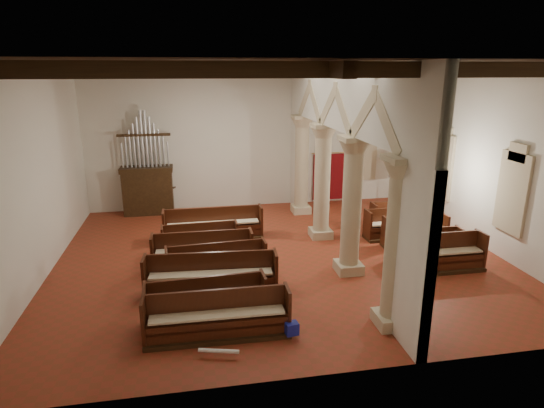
% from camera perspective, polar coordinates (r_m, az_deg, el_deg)
% --- Properties ---
extents(floor, '(14.00, 14.00, 0.00)m').
position_cam_1_polar(floor, '(14.82, 0.97, -6.60)').
color(floor, maroon).
rests_on(floor, ground).
extents(ceiling, '(14.00, 14.00, 0.00)m').
position_cam_1_polar(ceiling, '(13.63, 1.10, 17.27)').
color(ceiling, '#312110').
rests_on(ceiling, wall_back).
extents(wall_back, '(14.00, 0.02, 6.00)m').
position_cam_1_polar(wall_back, '(19.75, -2.38, 8.31)').
color(wall_back, silver).
rests_on(wall_back, floor).
extents(wall_front, '(14.00, 0.02, 6.00)m').
position_cam_1_polar(wall_front, '(8.33, 9.09, -3.51)').
color(wall_front, silver).
rests_on(wall_front, floor).
extents(wall_left, '(0.02, 12.00, 6.00)m').
position_cam_1_polar(wall_left, '(14.34, -27.64, 3.27)').
color(wall_left, silver).
rests_on(wall_left, floor).
extents(wall_right, '(0.02, 12.00, 6.00)m').
position_cam_1_polar(wall_right, '(16.73, 25.37, 5.23)').
color(wall_right, silver).
rests_on(wall_right, floor).
extents(ceiling_beams, '(13.80, 11.80, 0.30)m').
position_cam_1_polar(ceiling_beams, '(13.63, 1.10, 16.52)').
color(ceiling_beams, '#372411').
rests_on(ceiling_beams, wall_back).
extents(arcade, '(0.90, 11.90, 6.00)m').
position_cam_1_polar(arcade, '(14.27, 8.21, 7.25)').
color(arcade, tan).
rests_on(arcade, floor).
extents(window_right_a, '(0.03, 1.00, 2.20)m').
position_cam_1_polar(window_right_a, '(15.71, 28.04, 1.23)').
color(window_right_a, '#377D62').
rests_on(window_right_a, wall_right).
extents(window_right_b, '(0.03, 1.00, 2.20)m').
position_cam_1_polar(window_right_b, '(18.92, 20.73, 4.42)').
color(window_right_b, '#377D62').
rests_on(window_right_b, wall_right).
extents(window_back, '(1.00, 0.03, 2.20)m').
position_cam_1_polar(window_back, '(21.12, 11.29, 6.34)').
color(window_back, '#377D62').
rests_on(window_back, wall_back).
extents(pipe_organ, '(2.10, 0.85, 4.40)m').
position_cam_1_polar(pipe_organ, '(19.47, -15.36, 2.72)').
color(pipe_organ, '#372411').
rests_on(pipe_organ, floor).
extents(lectern, '(0.56, 0.60, 1.15)m').
position_cam_1_polar(lectern, '(19.63, -12.76, 0.31)').
color(lectern, '#372211').
rests_on(lectern, floor).
extents(dossal_curtain, '(1.80, 0.07, 2.17)m').
position_cam_1_polar(dossal_curtain, '(20.78, 7.33, 3.45)').
color(dossal_curtain, maroon).
rests_on(dossal_curtain, floor).
extents(processional_banner, '(0.58, 0.74, 2.56)m').
position_cam_1_polar(processional_banner, '(20.03, 14.96, 1.50)').
color(processional_banner, '#372411').
rests_on(processional_banner, floor).
extents(hymnal_box_a, '(0.32, 0.27, 0.29)m').
position_cam_1_polar(hymnal_box_a, '(10.58, 2.48, -15.32)').
color(hymnal_box_a, '#151593').
rests_on(hymnal_box_a, floor).
extents(hymnal_box_b, '(0.36, 0.29, 0.35)m').
position_cam_1_polar(hymnal_box_b, '(12.58, -2.16, -9.63)').
color(hymnal_box_b, '#161997').
rests_on(hymnal_box_b, floor).
extents(hymnal_box_c, '(0.42, 0.38, 0.34)m').
position_cam_1_polar(hymnal_box_c, '(14.65, -5.43, -5.82)').
color(hymnal_box_c, navy).
rests_on(hymnal_box_c, floor).
extents(tube_heater_a, '(0.86, 0.30, 0.09)m').
position_cam_1_polar(tube_heater_a, '(10.07, -6.71, -17.84)').
color(tube_heater_a, silver).
rests_on(tube_heater_a, floor).
extents(tube_heater_b, '(1.12, 0.32, 0.11)m').
position_cam_1_polar(tube_heater_b, '(10.86, -8.57, -15.10)').
color(tube_heater_b, white).
rests_on(tube_heater_b, floor).
extents(nave_pew_0, '(3.27, 0.77, 1.09)m').
position_cam_1_polar(nave_pew_0, '(10.62, -6.82, -14.56)').
color(nave_pew_0, '#372411').
rests_on(nave_pew_0, floor).
extents(nave_pew_1, '(2.90, 0.87, 1.07)m').
position_cam_1_polar(nave_pew_1, '(11.27, -8.21, -12.69)').
color(nave_pew_1, '#372411').
rests_on(nave_pew_1, floor).
extents(nave_pew_2, '(3.57, 1.00, 1.14)m').
position_cam_1_polar(nave_pew_2, '(12.44, -7.60, -9.59)').
color(nave_pew_2, '#372411').
rests_on(nave_pew_2, floor).
extents(nave_pew_3, '(2.95, 0.84, 0.98)m').
position_cam_1_polar(nave_pew_3, '(13.47, -6.92, -7.70)').
color(nave_pew_3, '#372411').
rests_on(nave_pew_3, floor).
extents(nave_pew_4, '(3.05, 0.76, 1.10)m').
position_cam_1_polar(nave_pew_4, '(14.09, -8.65, -6.47)').
color(nave_pew_4, '#372411').
rests_on(nave_pew_4, floor).
extents(nave_pew_5, '(2.51, 0.75, 0.97)m').
position_cam_1_polar(nave_pew_5, '(15.25, -8.97, -4.83)').
color(nave_pew_5, '#372411').
rests_on(nave_pew_5, floor).
extents(nave_pew_6, '(3.49, 0.80, 1.14)m').
position_cam_1_polar(nave_pew_6, '(16.29, -7.36, -3.15)').
color(nave_pew_6, '#372411').
rests_on(nave_pew_6, floor).
extents(aisle_pew_0, '(2.23, 0.76, 1.14)m').
position_cam_1_polar(aisle_pew_0, '(14.72, 21.08, -6.34)').
color(aisle_pew_0, '#372411').
rests_on(aisle_pew_0, floor).
extents(aisle_pew_1, '(2.04, 0.76, 0.98)m').
position_cam_1_polar(aisle_pew_1, '(15.45, 19.16, -5.27)').
color(aisle_pew_1, '#372411').
rests_on(aisle_pew_1, floor).
extents(aisle_pew_2, '(2.20, 0.75, 1.08)m').
position_cam_1_polar(aisle_pew_2, '(16.26, 17.45, -3.89)').
color(aisle_pew_2, '#372411').
rests_on(aisle_pew_2, floor).
extents(aisle_pew_3, '(1.99, 0.80, 1.09)m').
position_cam_1_polar(aisle_pew_3, '(16.81, 14.82, -2.98)').
color(aisle_pew_3, '#372411').
rests_on(aisle_pew_3, floor).
extents(aisle_pew_4, '(1.97, 0.75, 1.08)m').
position_cam_1_polar(aisle_pew_4, '(17.73, 15.34, -2.01)').
color(aisle_pew_4, '#372411').
rests_on(aisle_pew_4, floor).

